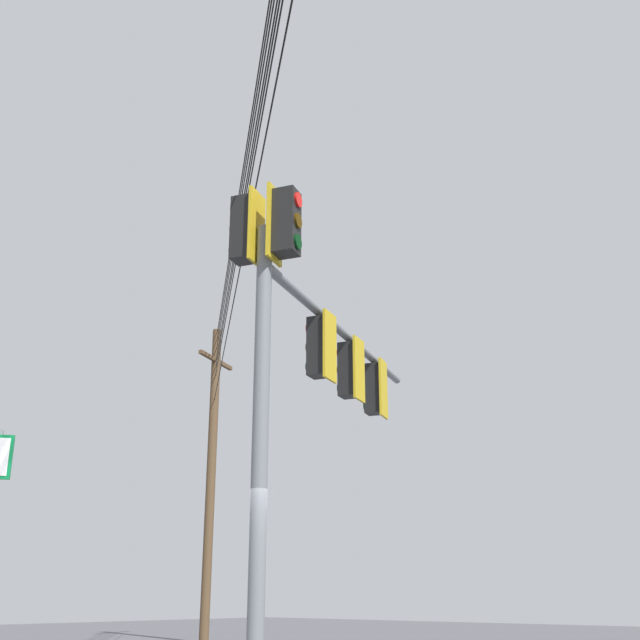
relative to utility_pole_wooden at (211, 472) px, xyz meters
The scene contains 2 objects.
signal_mast_assembly 14.46m from the utility_pole_wooden, 125.49° to the right, with size 6.20×2.74×6.42m.
utility_pole_wooden is the anchor object (origin of this frame).
Camera 1 is at (-7.31, -7.50, 1.32)m, focal length 44.81 mm.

